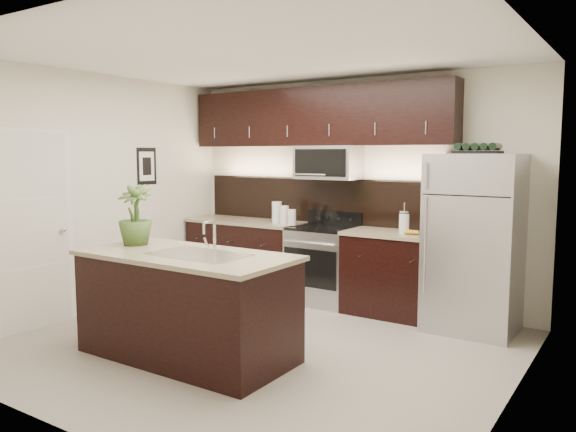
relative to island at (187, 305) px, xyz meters
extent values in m
plane|color=gray|center=(0.35, 0.56, -0.47)|extent=(4.50, 4.50, 0.00)
cube|color=silver|center=(0.35, 2.56, 0.88)|extent=(4.50, 0.02, 2.70)
cube|color=silver|center=(0.35, -1.44, 0.88)|extent=(4.50, 0.02, 2.70)
cube|color=silver|center=(-1.90, 0.56, 0.88)|extent=(0.02, 4.00, 2.70)
cube|color=silver|center=(2.60, 0.56, 0.88)|extent=(0.02, 4.00, 2.70)
cube|color=white|center=(0.35, 0.56, 2.23)|extent=(4.50, 4.00, 0.02)
cube|color=silver|center=(-1.88, -0.24, 0.54)|extent=(0.04, 0.80, 2.02)
sphere|color=silver|center=(-1.85, 0.08, 0.53)|extent=(0.06, 0.06, 0.06)
cube|color=black|center=(-1.88, 1.31, 1.18)|extent=(0.01, 0.32, 0.46)
cube|color=white|center=(-1.88, 1.31, 1.18)|extent=(0.00, 0.24, 0.36)
cube|color=black|center=(-1.06, 2.25, -0.02)|extent=(1.57, 0.62, 0.90)
cube|color=black|center=(1.06, 2.25, -0.02)|extent=(1.16, 0.62, 0.90)
cube|color=#B2B2B7|center=(0.10, 2.25, -0.02)|extent=(0.76, 0.62, 0.90)
cube|color=black|center=(0.10, 2.25, 0.44)|extent=(0.76, 0.60, 0.03)
cube|color=beige|center=(-1.06, 2.25, 0.45)|extent=(1.59, 0.65, 0.04)
cube|color=beige|center=(1.06, 2.25, 0.45)|extent=(1.18, 0.65, 0.04)
cube|color=black|center=(-0.10, 2.54, 0.75)|extent=(3.49, 0.02, 0.56)
cube|color=#B2B2B7|center=(0.10, 2.36, 1.23)|extent=(0.76, 0.40, 0.40)
cube|color=black|center=(-0.10, 2.39, 1.78)|extent=(3.49, 0.33, 0.70)
cube|color=black|center=(0.00, 0.00, -0.02)|extent=(1.90, 0.90, 0.90)
cube|color=beige|center=(0.00, 0.00, 0.45)|extent=(1.96, 0.96, 0.04)
cube|color=silver|center=(0.15, 0.00, 0.47)|extent=(0.84, 0.50, 0.01)
cylinder|color=silver|center=(0.15, 0.21, 0.59)|extent=(0.03, 0.03, 0.24)
cylinder|color=silver|center=(0.15, 0.14, 0.74)|extent=(0.02, 0.14, 0.02)
cylinder|color=silver|center=(0.15, 0.07, 0.69)|extent=(0.02, 0.02, 0.10)
cube|color=#B2B2B7|center=(1.91, 2.19, 0.43)|extent=(0.87, 0.79, 1.81)
cube|color=black|center=(1.91, 2.19, 1.35)|extent=(0.45, 0.28, 0.03)
cylinder|color=black|center=(1.74, 2.19, 1.40)|extent=(0.07, 0.26, 0.07)
cylinder|color=black|center=(1.82, 2.19, 1.40)|extent=(0.07, 0.26, 0.07)
cylinder|color=black|center=(1.91, 2.19, 1.40)|extent=(0.07, 0.26, 0.07)
cylinder|color=black|center=(1.99, 2.19, 1.40)|extent=(0.07, 0.26, 0.07)
cylinder|color=black|center=(2.08, 2.19, 1.40)|extent=(0.07, 0.26, 0.07)
imported|color=#395522|center=(-0.71, 0.07, 0.76)|extent=(0.43, 0.43, 0.57)
cylinder|color=silver|center=(-0.54, 2.20, 0.60)|extent=(0.12, 0.12, 0.27)
cylinder|color=silver|center=(-0.40, 2.15, 0.58)|extent=(0.11, 0.11, 0.23)
cylinder|color=silver|center=(-0.26, 2.11, 0.56)|extent=(0.10, 0.10, 0.19)
cylinder|color=silver|center=(1.14, 2.20, 0.58)|extent=(0.11, 0.11, 0.22)
cylinder|color=silver|center=(1.14, 2.20, 0.70)|extent=(0.11, 0.11, 0.02)
cylinder|color=silver|center=(1.14, 2.20, 0.75)|extent=(0.01, 0.01, 0.09)
ellipsoid|color=gold|center=(1.20, 2.17, 0.49)|extent=(0.18, 0.16, 0.05)
camera|label=1|loc=(3.41, -3.57, 1.34)|focal=35.00mm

